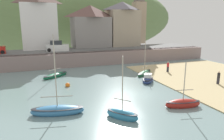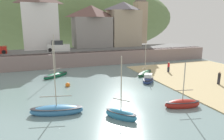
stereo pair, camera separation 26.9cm
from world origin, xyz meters
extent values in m
cube|color=gray|center=(0.00, 0.00, -0.03)|extent=(48.00, 40.00, 0.06)
cube|color=tan|center=(14.00, 2.00, 0.05)|extent=(18.00, 22.00, 0.10)
cube|color=gray|center=(0.00, 17.00, 1.20)|extent=(48.00, 2.40, 2.40)
cube|color=#606060|center=(0.00, 20.70, 2.35)|extent=(48.00, 9.00, 0.10)
ellipsoid|color=#607C4A|center=(0.10, 55.20, 9.11)|extent=(80.00, 44.00, 26.03)
cube|color=white|center=(-8.45, 25.20, 6.82)|extent=(6.62, 5.14, 8.84)
cube|color=gray|center=(1.99, 25.20, 5.56)|extent=(7.83, 5.84, 6.32)
pyramid|color=brown|center=(1.99, 25.20, 9.96)|extent=(8.13, 6.14, 2.49)
cube|color=tan|center=(9.41, 25.20, 6.34)|extent=(6.58, 5.96, 7.88)
pyramid|color=#4E4850|center=(9.41, 25.20, 11.21)|extent=(6.88, 6.26, 1.87)
cube|color=tan|center=(15.68, 29.20, 7.50)|extent=(2.80, 2.80, 10.20)
ellipsoid|color=#1B5530|center=(5.44, 7.24, 0.19)|extent=(3.99, 3.45, 0.69)
ellipsoid|color=black|center=(5.44, 7.24, 0.38)|extent=(3.91, 3.38, 0.12)
cylinder|color=#B2A893|center=(5.44, 7.24, 2.61)|extent=(0.09, 0.09, 4.16)
cylinder|color=gray|center=(5.44, 7.24, 1.11)|extent=(1.90, 1.53, 0.07)
ellipsoid|color=#125D38|center=(-7.28, 10.45, 0.19)|extent=(4.16, 3.58, 0.69)
ellipsoid|color=black|center=(-7.28, 10.45, 0.38)|extent=(4.08, 3.51, 0.12)
cylinder|color=#B2A893|center=(-7.28, 10.45, 3.28)|extent=(0.09, 0.09, 5.49)
cylinder|color=gray|center=(-7.28, 10.45, 1.08)|extent=(1.92, 1.50, 0.07)
ellipsoid|color=teal|center=(-3.56, -5.26, 0.27)|extent=(2.49, 2.74, 0.99)
ellipsoid|color=black|center=(-3.56, -5.26, 0.55)|extent=(2.44, 2.69, 0.12)
cylinder|color=#B2A893|center=(-3.56, -5.26, 2.96)|extent=(0.09, 0.09, 4.38)
cylinder|color=gray|center=(-3.56, -5.26, 1.61)|extent=(1.02, 1.21, 0.07)
ellipsoid|color=navy|center=(3.91, 3.57, 0.21)|extent=(2.91, 3.18, 0.77)
ellipsoid|color=black|center=(3.91, 3.57, 0.42)|extent=(2.85, 3.12, 0.12)
cube|color=silver|center=(3.91, 3.57, 0.84)|extent=(1.38, 1.40, 0.48)
ellipsoid|color=#A4221B|center=(2.67, -5.00, 0.27)|extent=(3.50, 1.74, 0.97)
ellipsoid|color=black|center=(2.67, -5.00, 0.53)|extent=(3.43, 1.71, 0.12)
cylinder|color=#B2A893|center=(2.67, -5.00, 2.48)|extent=(0.09, 0.09, 3.47)
cylinder|color=gray|center=(2.67, -5.00, 1.63)|extent=(1.82, 0.45, 0.07)
ellipsoid|color=teal|center=(-8.39, -2.53, 0.26)|extent=(4.69, 2.34, 0.96)
ellipsoid|color=black|center=(-8.39, -2.53, 0.53)|extent=(4.59, 2.29, 0.12)
cylinder|color=#B2A893|center=(-8.39, -2.53, 3.47)|extent=(0.09, 0.09, 5.46)
cylinder|color=gray|center=(-8.39, -2.53, 1.56)|extent=(2.59, 0.65, 0.07)
cylinder|color=black|center=(-14.89, 21.50, 2.72)|extent=(0.64, 0.22, 0.64)
cylinder|color=black|center=(-14.89, 19.90, 2.72)|extent=(0.64, 0.22, 0.64)
cube|color=silver|center=(-5.63, 20.70, 3.00)|extent=(4.27, 2.18, 1.20)
cube|color=#282D33|center=(-5.88, 20.70, 3.95)|extent=(2.26, 1.74, 0.80)
cylinder|color=black|center=(-3.98, 21.50, 2.72)|extent=(0.64, 0.22, 0.64)
cylinder|color=black|center=(-3.98, 19.90, 2.72)|extent=(0.64, 0.22, 0.64)
cylinder|color=black|center=(-7.28, 21.50, 2.72)|extent=(0.64, 0.22, 0.64)
cylinder|color=black|center=(-7.28, 19.90, 2.72)|extent=(0.64, 0.22, 0.64)
cube|color=#282833|center=(11.49, -0.69, 0.51)|extent=(0.28, 0.20, 0.82)
cylinder|color=black|center=(11.49, -0.69, 1.21)|extent=(0.34, 0.34, 0.58)
sphere|color=#D1A889|center=(11.49, -0.69, 1.61)|extent=(0.22, 0.22, 0.22)
cube|color=#282833|center=(9.46, 7.10, 0.51)|extent=(0.28, 0.20, 0.82)
cylinder|color=red|center=(9.46, 7.10, 1.21)|extent=(0.34, 0.34, 0.58)
sphere|color=#D1A889|center=(9.46, 7.10, 1.61)|extent=(0.22, 0.22, 0.22)
sphere|color=orange|center=(-6.35, 5.14, 0.17)|extent=(0.58, 0.58, 0.58)
camera|label=1|loc=(-9.90, -19.88, 7.67)|focal=33.80mm
camera|label=2|loc=(-9.64, -19.97, 7.67)|focal=33.80mm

